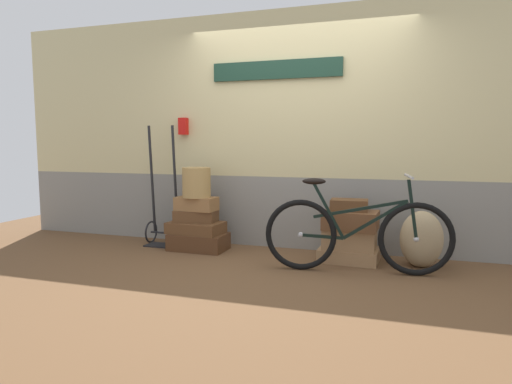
{
  "coord_description": "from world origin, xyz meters",
  "views": [
    {
      "loc": [
        1.13,
        -4.19,
        1.21
      ],
      "look_at": [
        -0.32,
        0.27,
        0.69
      ],
      "focal_mm": 31.45,
      "sensor_mm": 36.0,
      "label": 1
    }
  ],
  "objects": [
    {
      "name": "ground",
      "position": [
        0.0,
        0.0,
        -0.03
      ],
      "size": [
        9.28,
        5.2,
        0.06
      ],
      "primitive_type": "cube",
      "color": "brown"
    },
    {
      "name": "station_building",
      "position": [
        0.01,
        0.85,
        1.34
      ],
      "size": [
        7.28,
        0.74,
        2.68
      ],
      "color": "gray",
      "rests_on": "ground"
    },
    {
      "name": "suitcase_0",
      "position": [
        -1.03,
        0.35,
        0.09
      ],
      "size": [
        0.64,
        0.39,
        0.19
      ],
      "primitive_type": "cube",
      "rotation": [
        0.0,
        0.0,
        -0.01
      ],
      "color": "#4C2D19",
      "rests_on": "ground"
    },
    {
      "name": "suitcase_1",
      "position": [
        -1.07,
        0.37,
        0.25
      ],
      "size": [
        0.63,
        0.42,
        0.13
      ],
      "primitive_type": "cube",
      "rotation": [
        0.0,
        0.0,
        -0.07
      ],
      "color": "brown",
      "rests_on": "suitcase_0"
    },
    {
      "name": "suitcase_2",
      "position": [
        -1.08,
        0.4,
        0.38
      ],
      "size": [
        0.49,
        0.32,
        0.13
      ],
      "primitive_type": "cube",
      "rotation": [
        0.0,
        0.0,
        0.08
      ],
      "color": "brown",
      "rests_on": "suitcase_1"
    },
    {
      "name": "suitcase_3",
      "position": [
        -1.07,
        0.39,
        0.52
      ],
      "size": [
        0.47,
        0.28,
        0.15
      ],
      "primitive_type": "cube",
      "rotation": [
        0.0,
        0.0,
        -0.06
      ],
      "color": "olive",
      "rests_on": "suitcase_2"
    },
    {
      "name": "suitcase_4",
      "position": [
        0.65,
        0.39,
        0.07
      ],
      "size": [
        0.61,
        0.46,
        0.13
      ],
      "primitive_type": "cube",
      "rotation": [
        0.0,
        0.0,
        -0.05
      ],
      "color": "#9E754C",
      "rests_on": "ground"
    },
    {
      "name": "suitcase_5",
      "position": [
        0.65,
        0.38,
        0.24
      ],
      "size": [
        0.53,
        0.38,
        0.2
      ],
      "primitive_type": "cube",
      "rotation": [
        0.0,
        0.0,
        -0.03
      ],
      "color": "#9E754C",
      "rests_on": "suitcase_4"
    },
    {
      "name": "suitcase_6",
      "position": [
        0.66,
        0.35,
        0.43
      ],
      "size": [
        0.55,
        0.4,
        0.19
      ],
      "primitive_type": "cube",
      "rotation": [
        0.0,
        0.0,
        -0.06
      ],
      "color": "brown",
      "rests_on": "suitcase_5"
    },
    {
      "name": "suitcase_7",
      "position": [
        0.64,
        0.36,
        0.58
      ],
      "size": [
        0.38,
        0.26,
        0.12
      ],
      "primitive_type": "cube",
      "rotation": [
        0.0,
        0.0,
        0.05
      ],
      "color": "brown",
      "rests_on": "suitcase_6"
    },
    {
      "name": "wicker_basket",
      "position": [
        -1.06,
        0.37,
        0.77
      ],
      "size": [
        0.32,
        0.32,
        0.34
      ],
      "primitive_type": "cylinder",
      "color": "#A8844C",
      "rests_on": "suitcase_3"
    },
    {
      "name": "luggage_trolley",
      "position": [
        -1.55,
        0.49,
        0.35
      ],
      "size": [
        0.39,
        0.35,
        1.41
      ],
      "color": "black",
      "rests_on": "ground"
    },
    {
      "name": "burlap_sack",
      "position": [
        1.34,
        0.38,
        0.28
      ],
      "size": [
        0.41,
        0.35,
        0.55
      ],
      "primitive_type": "ellipsoid",
      "color": "tan",
      "rests_on": "ground"
    },
    {
      "name": "bicycle",
      "position": [
        0.75,
        -0.01,
        0.36
      ],
      "size": [
        1.72,
        0.46,
        0.92
      ],
      "color": "black",
      "rests_on": "ground"
    }
  ]
}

